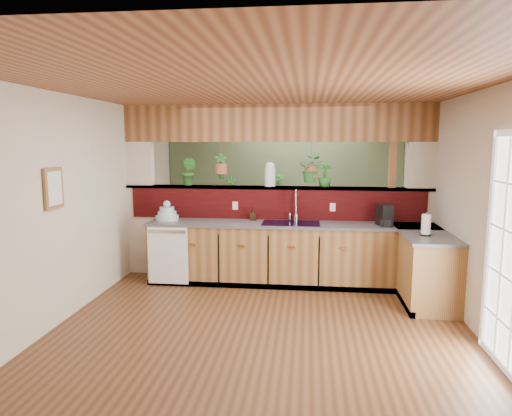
# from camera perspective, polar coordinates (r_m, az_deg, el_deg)

# --- Properties ---
(ground) EXTENTS (4.60, 7.00, 0.01)m
(ground) POSITION_cam_1_polar(r_m,az_deg,el_deg) (5.85, 1.41, -12.24)
(ground) COLOR #533119
(ground) RESTS_ON ground
(ceiling) EXTENTS (4.60, 7.00, 0.01)m
(ceiling) POSITION_cam_1_polar(r_m,az_deg,el_deg) (5.51, 1.51, 13.98)
(ceiling) COLOR brown
(ceiling) RESTS_ON ground
(wall_back) EXTENTS (4.60, 0.02, 2.60)m
(wall_back) POSITION_cam_1_polar(r_m,az_deg,el_deg) (9.01, 3.43, 3.46)
(wall_back) COLOR beige
(wall_back) RESTS_ON ground
(wall_front) EXTENTS (4.60, 0.02, 2.60)m
(wall_front) POSITION_cam_1_polar(r_m,az_deg,el_deg) (2.16, -7.00, -12.13)
(wall_front) COLOR beige
(wall_front) RESTS_ON ground
(wall_left) EXTENTS (0.02, 7.00, 2.60)m
(wall_left) POSITION_cam_1_polar(r_m,az_deg,el_deg) (6.18, -20.32, 0.77)
(wall_left) COLOR beige
(wall_left) RESTS_ON ground
(wall_right) EXTENTS (0.02, 7.00, 2.60)m
(wall_right) POSITION_cam_1_polar(r_m,az_deg,el_deg) (5.81, 24.70, 0.08)
(wall_right) COLOR beige
(wall_right) RESTS_ON ground
(pass_through_partition) EXTENTS (4.60, 0.21, 2.60)m
(pass_through_partition) POSITION_cam_1_polar(r_m,az_deg,el_deg) (6.88, 2.69, 1.07)
(pass_through_partition) COLOR beige
(pass_through_partition) RESTS_ON ground
(pass_through_ledge) EXTENTS (4.60, 0.21, 0.04)m
(pass_through_ledge) POSITION_cam_1_polar(r_m,az_deg,el_deg) (6.86, 2.46, 2.56)
(pass_through_ledge) COLOR brown
(pass_through_ledge) RESTS_ON ground
(header_beam) EXTENTS (4.60, 0.15, 0.55)m
(header_beam) POSITION_cam_1_polar(r_m,az_deg,el_deg) (6.84, 2.51, 10.55)
(header_beam) COLOR brown
(header_beam) RESTS_ON ground
(sage_backwall) EXTENTS (4.55, 0.02, 2.55)m
(sage_backwall) POSITION_cam_1_polar(r_m,az_deg,el_deg) (8.99, 3.43, 3.45)
(sage_backwall) COLOR #536545
(sage_backwall) RESTS_ON ground
(countertop) EXTENTS (4.14, 1.52, 0.90)m
(countertop) POSITION_cam_1_polar(r_m,az_deg,el_deg) (6.54, 9.48, -6.03)
(countertop) COLOR brown
(countertop) RESTS_ON ground
(dishwasher) EXTENTS (0.58, 0.03, 0.82)m
(dishwasher) POSITION_cam_1_polar(r_m,az_deg,el_deg) (6.63, -10.97, -5.81)
(dishwasher) COLOR white
(dishwasher) RESTS_ON ground
(navy_sink) EXTENTS (0.82, 0.50, 0.18)m
(navy_sink) POSITION_cam_1_polar(r_m,az_deg,el_deg) (6.56, 4.38, -2.57)
(navy_sink) COLOR black
(navy_sink) RESTS_ON countertop
(french_door) EXTENTS (0.06, 1.02, 2.16)m
(french_door) POSITION_cam_1_polar(r_m,az_deg,el_deg) (4.64, 29.12, -5.25)
(french_door) COLOR white
(french_door) RESTS_ON ground
(framed_print) EXTENTS (0.04, 0.35, 0.45)m
(framed_print) POSITION_cam_1_polar(r_m,az_deg,el_deg) (5.44, -23.97, 2.27)
(framed_print) COLOR brown
(framed_print) RESTS_ON wall_left
(faucet) EXTENTS (0.21, 0.21, 0.47)m
(faucet) POSITION_cam_1_polar(r_m,az_deg,el_deg) (6.66, 4.98, 0.48)
(faucet) COLOR #B7B7B2
(faucet) RESTS_ON countertop
(dish_stack) EXTENTS (0.34, 0.34, 0.30)m
(dish_stack) POSITION_cam_1_polar(r_m,az_deg,el_deg) (6.86, -11.06, -0.77)
(dish_stack) COLOR #AABFDB
(dish_stack) RESTS_ON countertop
(soap_dispenser) EXTENTS (0.08, 0.08, 0.18)m
(soap_dispenser) POSITION_cam_1_polar(r_m,az_deg,el_deg) (6.74, -0.37, -0.81)
(soap_dispenser) COLOR #331F12
(soap_dispenser) RESTS_ON countertop
(coffee_maker) EXTENTS (0.16, 0.27, 0.30)m
(coffee_maker) POSITION_cam_1_polar(r_m,az_deg,el_deg) (6.55, 15.76, -0.96)
(coffee_maker) COLOR black
(coffee_maker) RESTS_ON countertop
(paper_towel) EXTENTS (0.13, 0.13, 0.28)m
(paper_towel) POSITION_cam_1_polar(r_m,az_deg,el_deg) (6.02, 20.47, -2.03)
(paper_towel) COLOR black
(paper_towel) RESTS_ON countertop
(glass_jar) EXTENTS (0.16, 0.16, 0.36)m
(glass_jar) POSITION_cam_1_polar(r_m,az_deg,el_deg) (6.85, 1.75, 4.24)
(glass_jar) COLOR silver
(glass_jar) RESTS_ON pass_through_ledge
(ledge_plant_left) EXTENTS (0.29, 0.26, 0.42)m
(ledge_plant_left) POSITION_cam_1_polar(r_m,az_deg,el_deg) (7.07, -8.40, 4.53)
(ledge_plant_left) COLOR #245F21
(ledge_plant_left) RESTS_ON pass_through_ledge
(ledge_plant_right) EXTENTS (0.22, 0.22, 0.35)m
(ledge_plant_right) POSITION_cam_1_polar(r_m,az_deg,el_deg) (6.83, 8.60, 4.11)
(ledge_plant_right) COLOR #245F21
(ledge_plant_right) RESTS_ON pass_through_ledge
(hanging_plant_a) EXTENTS (0.24, 0.20, 0.50)m
(hanging_plant_a) POSITION_cam_1_polar(r_m,az_deg,el_deg) (6.94, -4.43, 6.23)
(hanging_plant_a) COLOR brown
(hanging_plant_a) RESTS_ON header_beam
(hanging_plant_b) EXTENTS (0.41, 0.38, 0.51)m
(hanging_plant_b) POSITION_cam_1_polar(r_m,az_deg,el_deg) (6.82, 6.94, 6.29)
(hanging_plant_b) COLOR brown
(hanging_plant_b) RESTS_ON header_beam
(shelving_console) EXTENTS (1.52, 0.45, 1.00)m
(shelving_console) POSITION_cam_1_polar(r_m,az_deg,el_deg) (8.91, -0.40, -1.77)
(shelving_console) COLOR black
(shelving_console) RESTS_ON ground
(shelf_plant_a) EXTENTS (0.22, 0.16, 0.39)m
(shelf_plant_a) POSITION_cam_1_polar(r_m,az_deg,el_deg) (8.88, -3.17, 2.71)
(shelf_plant_a) COLOR #245F21
(shelf_plant_a) RESTS_ON shelving_console
(shelf_plant_b) EXTENTS (0.27, 0.27, 0.45)m
(shelf_plant_b) POSITION_cam_1_polar(r_m,az_deg,el_deg) (8.77, 2.75, 2.86)
(shelf_plant_b) COLOR #245F21
(shelf_plant_b) RESTS_ON shelving_console
(floor_plant) EXTENTS (0.83, 0.76, 0.80)m
(floor_plant) POSITION_cam_1_polar(r_m,az_deg,el_deg) (8.16, 6.77, -3.45)
(floor_plant) COLOR #245F21
(floor_plant) RESTS_ON ground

